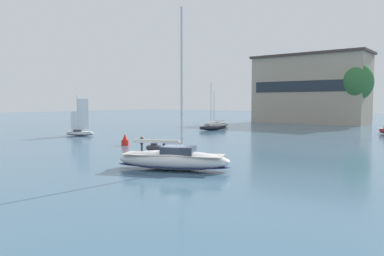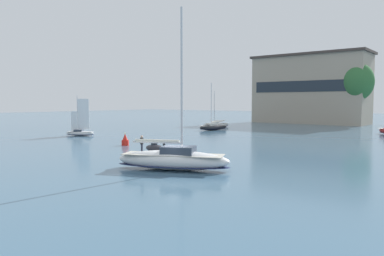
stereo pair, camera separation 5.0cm
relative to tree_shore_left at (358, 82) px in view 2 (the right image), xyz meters
name	(u,v)px [view 2 (the right image)]	position (x,y,z in m)	size (l,w,h in m)	color
ground_plane	(173,170)	(4.14, -81.23, -11.94)	(400.00, 400.00, 0.00)	#42667F
waterfront_building	(310,89)	(-14.70, 3.62, -1.49)	(34.22, 13.99, 20.82)	tan
tree_shore_left	(358,82)	(0.00, 0.00, 0.00)	(8.29, 8.29, 17.06)	brown
sailboat_main	(173,159)	(4.17, -81.22, -10.89)	(11.64, 7.64, 15.59)	silver
sailboat_moored_near_marina	(216,124)	(-27.61, -27.91, -11.31)	(5.99, 6.32, 9.37)	white
sailboat_moored_far_slip	(80,132)	(-33.87, -65.26, -11.25)	(5.77, 4.20, 7.89)	silver
sailboat_moored_outer_mooring	(213,127)	(-21.86, -37.43, -11.20)	(4.24, 8.27, 10.95)	#232328
motor_tender	(156,148)	(-5.85, -73.26, -11.43)	(4.47, 2.65, 1.61)	black
channel_buoy	(125,140)	(-14.92, -70.50, -11.17)	(1.08, 1.08, 1.96)	red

